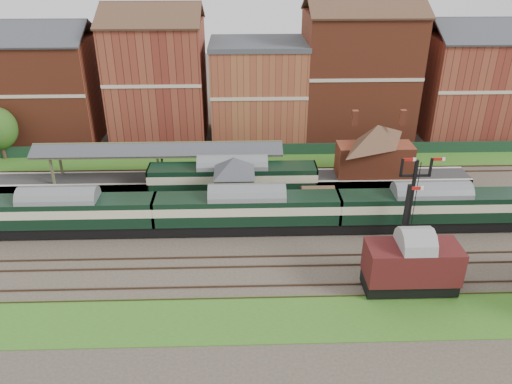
{
  "coord_description": "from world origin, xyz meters",
  "views": [
    {
      "loc": [
        -2.29,
        -39.33,
        24.03
      ],
      "look_at": [
        -0.99,
        2.0,
        3.0
      ],
      "focal_mm": 35.0,
      "sensor_mm": 36.0,
      "label": 1
    }
  ],
  "objects_px": {
    "dmu_train": "(247,210)",
    "goods_van_a": "(412,264)",
    "semaphore_bracket": "(412,197)",
    "platform_railcar": "(233,178)",
    "signal_box": "(234,185)"
  },
  "relations": [
    {
      "from": "dmu_train",
      "to": "goods_van_a",
      "type": "height_order",
      "value": "goods_van_a"
    },
    {
      "from": "semaphore_bracket",
      "to": "dmu_train",
      "type": "relative_size",
      "value": 0.16
    },
    {
      "from": "semaphore_bracket",
      "to": "platform_railcar",
      "type": "xyz_separation_m",
      "value": [
        -15.25,
        9.0,
        -2.33
      ]
    },
    {
      "from": "semaphore_bracket",
      "to": "platform_railcar",
      "type": "relative_size",
      "value": 0.48
    },
    {
      "from": "semaphore_bracket",
      "to": "dmu_train",
      "type": "distance_m",
      "value": 14.32
    },
    {
      "from": "signal_box",
      "to": "semaphore_bracket",
      "type": "height_order",
      "value": "semaphore_bracket"
    },
    {
      "from": "semaphore_bracket",
      "to": "goods_van_a",
      "type": "bearing_deg",
      "value": -104.93
    },
    {
      "from": "signal_box",
      "to": "platform_railcar",
      "type": "height_order",
      "value": "signal_box"
    },
    {
      "from": "signal_box",
      "to": "goods_van_a",
      "type": "xyz_separation_m",
      "value": [
        13.31,
        -12.25,
        -0.84
      ]
    },
    {
      "from": "semaphore_bracket",
      "to": "dmu_train",
      "type": "xyz_separation_m",
      "value": [
        -13.9,
        2.5,
        -2.38
      ]
    },
    {
      "from": "signal_box",
      "to": "dmu_train",
      "type": "bearing_deg",
      "value": -70.67
    },
    {
      "from": "semaphore_bracket",
      "to": "goods_van_a",
      "type": "height_order",
      "value": "semaphore_bracket"
    },
    {
      "from": "signal_box",
      "to": "semaphore_bracket",
      "type": "xyz_separation_m",
      "value": [
        15.04,
        -5.75,
        1.44
      ]
    },
    {
      "from": "platform_railcar",
      "to": "semaphore_bracket",
      "type": "bearing_deg",
      "value": -30.55
    },
    {
      "from": "semaphore_bracket",
      "to": "goods_van_a",
      "type": "distance_m",
      "value": 7.1
    }
  ]
}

